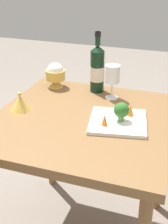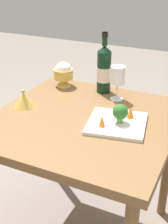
{
  "view_description": "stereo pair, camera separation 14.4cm",
  "coord_description": "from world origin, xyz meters",
  "px_view_note": "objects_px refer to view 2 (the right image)",
  "views": [
    {
      "loc": [
        1.22,
        0.42,
        1.41
      ],
      "look_at": [
        0.0,
        0.0,
        0.77
      ],
      "focal_mm": 50.53,
      "sensor_mm": 36.0,
      "label": 1
    },
    {
      "loc": [
        1.17,
        0.56,
        1.41
      ],
      "look_at": [
        0.0,
        0.0,
        0.77
      ],
      "focal_mm": 50.53,
      "sensor_mm": 36.0,
      "label": 2
    }
  ],
  "objects_px": {
    "rice_bowl_lid": "(24,100)",
    "carrot_garnish_left": "(131,112)",
    "serving_plate": "(117,123)",
    "wine_bottle": "(104,69)",
    "broccoli_floret": "(120,113)",
    "wine_glass": "(118,76)",
    "carrot_garnish_right": "(102,121)",
    "rice_bowl": "(63,74)"
  },
  "relations": [
    {
      "from": "carrot_garnish_left",
      "to": "rice_bowl_lid",
      "type": "bearing_deg",
      "value": -80.72
    },
    {
      "from": "rice_bowl",
      "to": "serving_plate",
      "type": "relative_size",
      "value": 0.48
    },
    {
      "from": "rice_bowl",
      "to": "carrot_garnish_right",
      "type": "relative_size",
      "value": 2.78
    },
    {
      "from": "wine_glass",
      "to": "carrot_garnish_left",
      "type": "relative_size",
      "value": 3.52
    },
    {
      "from": "serving_plate",
      "to": "rice_bowl_lid",
      "type": "bearing_deg",
      "value": -87.63
    },
    {
      "from": "wine_glass",
      "to": "serving_plate",
      "type": "distance_m",
      "value": 0.3
    },
    {
      "from": "rice_bowl_lid",
      "to": "wine_bottle",
      "type": "bearing_deg",
      "value": 141.35
    },
    {
      "from": "carrot_garnish_left",
      "to": "carrot_garnish_right",
      "type": "distance_m",
      "value": 0.16
    },
    {
      "from": "serving_plate",
      "to": "carrot_garnish_right",
      "type": "xyz_separation_m",
      "value": [
        0.07,
        -0.05,
        0.03
      ]
    },
    {
      "from": "broccoli_floret",
      "to": "carrot_garnish_left",
      "type": "distance_m",
      "value": 0.08
    },
    {
      "from": "wine_glass",
      "to": "broccoli_floret",
      "type": "relative_size",
      "value": 2.09
    },
    {
      "from": "broccoli_floret",
      "to": "carrot_garnish_right",
      "type": "height_order",
      "value": "broccoli_floret"
    },
    {
      "from": "broccoli_floret",
      "to": "rice_bowl",
      "type": "bearing_deg",
      "value": -124.82
    },
    {
      "from": "rice_bowl",
      "to": "carrot_garnish_left",
      "type": "height_order",
      "value": "rice_bowl"
    },
    {
      "from": "rice_bowl",
      "to": "carrot_garnish_right",
      "type": "height_order",
      "value": "rice_bowl"
    },
    {
      "from": "serving_plate",
      "to": "wine_bottle",
      "type": "bearing_deg",
      "value": -148.8
    },
    {
      "from": "wine_glass",
      "to": "carrot_garnish_left",
      "type": "xyz_separation_m",
      "value": [
        0.2,
        0.14,
        -0.09
      ]
    },
    {
      "from": "wine_glass",
      "to": "broccoli_floret",
      "type": "distance_m",
      "value": 0.29
    },
    {
      "from": "rice_bowl",
      "to": "carrot_garnish_right",
      "type": "xyz_separation_m",
      "value": [
        0.38,
        0.39,
        -0.03
      ]
    },
    {
      "from": "wine_bottle",
      "to": "wine_glass",
      "type": "distance_m",
      "value": 0.12
    },
    {
      "from": "wine_glass",
      "to": "rice_bowl_lid",
      "type": "bearing_deg",
      "value": -53.54
    },
    {
      "from": "wine_bottle",
      "to": "carrot_garnish_left",
      "type": "xyz_separation_m",
      "value": [
        0.26,
        0.24,
        -0.09
      ]
    },
    {
      "from": "rice_bowl_lid",
      "to": "carrot_garnish_left",
      "type": "bearing_deg",
      "value": 99.28
    },
    {
      "from": "wine_bottle",
      "to": "rice_bowl_lid",
      "type": "distance_m",
      "value": 0.46
    },
    {
      "from": "rice_bowl_lid",
      "to": "carrot_garnish_left",
      "type": "relative_size",
      "value": 1.96
    },
    {
      "from": "wine_bottle",
      "to": "broccoli_floret",
      "type": "xyz_separation_m",
      "value": [
        0.33,
        0.21,
        -0.06
      ]
    },
    {
      "from": "serving_plate",
      "to": "broccoli_floret",
      "type": "height_order",
      "value": "broccoli_floret"
    },
    {
      "from": "wine_bottle",
      "to": "wine_glass",
      "type": "relative_size",
      "value": 1.82
    },
    {
      "from": "wine_bottle",
      "to": "rice_bowl",
      "type": "relative_size",
      "value": 2.3
    },
    {
      "from": "wine_glass",
      "to": "carrot_garnish_right",
      "type": "xyz_separation_m",
      "value": [
        0.33,
        0.05,
        -0.09
      ]
    },
    {
      "from": "wine_glass",
      "to": "carrot_garnish_left",
      "type": "height_order",
      "value": "wine_glass"
    },
    {
      "from": "wine_glass",
      "to": "rice_bowl_lid",
      "type": "xyz_separation_m",
      "value": [
        0.28,
        -0.38,
        -0.09
      ]
    },
    {
      "from": "wine_bottle",
      "to": "carrot_garnish_right",
      "type": "height_order",
      "value": "wine_bottle"
    },
    {
      "from": "rice_bowl",
      "to": "broccoli_floret",
      "type": "height_order",
      "value": "rice_bowl"
    },
    {
      "from": "wine_bottle",
      "to": "serving_plate",
      "type": "xyz_separation_m",
      "value": [
        0.33,
        0.2,
        -0.12
      ]
    },
    {
      "from": "rice_bowl_lid",
      "to": "carrot_garnish_left",
      "type": "xyz_separation_m",
      "value": [
        -0.08,
        0.52,
        0.0
      ]
    },
    {
      "from": "wine_glass",
      "to": "carrot_garnish_left",
      "type": "bearing_deg",
      "value": 35.02
    },
    {
      "from": "serving_plate",
      "to": "carrot_garnish_left",
      "type": "relative_size",
      "value": 5.74
    },
    {
      "from": "rice_bowl",
      "to": "carrot_garnish_left",
      "type": "xyz_separation_m",
      "value": [
        0.25,
        0.48,
        -0.03
      ]
    },
    {
      "from": "wine_glass",
      "to": "rice_bowl",
      "type": "xyz_separation_m",
      "value": [
        -0.05,
        -0.34,
        -0.05
      ]
    },
    {
      "from": "wine_bottle",
      "to": "rice_bowl",
      "type": "bearing_deg",
      "value": -85.6
    },
    {
      "from": "rice_bowl",
      "to": "rice_bowl_lid",
      "type": "distance_m",
      "value": 0.34
    }
  ]
}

